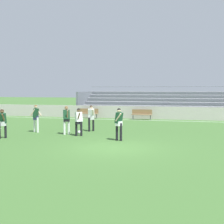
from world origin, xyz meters
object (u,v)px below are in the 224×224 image
Objects in this scene: player_dark_dropping_back at (2,121)px; bench_far_right at (142,113)px; player_dark_challenging at (66,118)px; player_dark_deep_cover at (119,121)px; player_white_wide_right at (79,120)px; soccer_ball at (79,132)px; bench_near_wall_gap at (89,112)px; player_dark_on_ball at (36,116)px; bleacher_stand at (162,103)px; player_white_trailing_run at (91,116)px.

bench_far_right is at bearing 64.53° from player_dark_dropping_back.
player_dark_deep_cover is at bearing -21.86° from player_dark_challenging.
player_white_wide_right is (0.91, -0.37, -0.06)m from player_dark_challenging.
soccer_ball is at bearing 148.51° from player_dark_deep_cover.
player_dark_challenging is 1.05× the size of player_dark_dropping_back.
player_dark_dropping_back is (-0.90, -12.36, 0.41)m from bench_near_wall_gap.
player_white_wide_right is at bearing -14.77° from player_dark_on_ball.
soccer_ball is (-2.85, 1.74, -0.92)m from player_dark_deep_cover.
bleacher_stand is 7.66m from bench_near_wall_gap.
player_dark_on_ball reaches higher than player_dark_deep_cover.
player_dark_challenging is 1.02× the size of player_white_trailing_run.
player_dark_dropping_back is (-2.87, -2.23, -0.06)m from player_dark_challenging.
player_dark_deep_cover is 7.83× the size of soccer_ball.
player_dark_dropping_back is 4.47m from soccer_ball.
player_white_trailing_run is (2.97, -8.41, 0.45)m from bench_near_wall_gap.
bench_near_wall_gap is 10.33m from player_dark_challenging.
player_dark_on_ball is at bearing 165.23° from player_white_wide_right.
bench_far_right is 1.00× the size of bench_near_wall_gap.
bleacher_stand is 9.56× the size of player_dark_on_ball.
bench_near_wall_gap is 10.90m from player_white_wide_right.
player_dark_on_ball is at bearing -115.67° from bleacher_stand.
player_white_wide_right is 0.94× the size of player_dark_deep_cover.
bench_far_right is at bearing 92.61° from player_dark_deep_cover.
soccer_ball is (-2.32, -9.81, -0.44)m from bench_far_right.
bench_far_right and bench_near_wall_gap have the same top height.
player_dark_challenging is at bearing 37.75° from player_dark_dropping_back.
bleacher_stand is 14.53m from soccer_ball.
player_white_trailing_run is at bearing 45.55° from player_dark_dropping_back.
player_dark_challenging is at bearing -107.09° from bleacher_stand.
bleacher_stand is 75.01× the size of soccer_ball.
player_dark_dropping_back is (-7.28, -16.54, -0.33)m from bleacher_stand.
player_dark_challenging is 0.99× the size of player_dark_on_ball.
bench_near_wall_gap is at bearing 101.01° from player_dark_challenging.
player_dark_dropping_back reaches higher than bench_far_right.
player_dark_deep_cover is (5.80, -1.89, -0.00)m from player_dark_on_ball.
player_dark_challenging is 1.19m from soccer_ball.
player_white_trailing_run is 4.04m from player_dark_deep_cover.
player_white_wide_right is (-2.10, -10.50, 0.41)m from bench_far_right.
bleacher_stand is at bearing 64.33° from player_dark_on_ball.
player_white_trailing_run is 0.97× the size of player_dark_deep_cover.
player_white_wide_right is at bearing -22.05° from player_dark_challenging.
bleacher_stand is 9.66× the size of player_dark_challenging.
player_dark_on_ball is at bearing -118.59° from bench_far_right.
player_dark_dropping_back is (-3.87, -3.95, -0.04)m from player_white_trailing_run.
bench_near_wall_gap is at bearing 105.36° from player_white_wide_right.
player_dark_on_ball reaches higher than player_white_wide_right.
player_dark_deep_cover reaches higher than soccer_ball.
bench_far_right is (-1.39, -4.18, -0.75)m from bleacher_stand.
player_dark_deep_cover is (6.41, 0.81, 0.07)m from player_dark_dropping_back.
player_white_wide_right reaches higher than bench_far_right.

